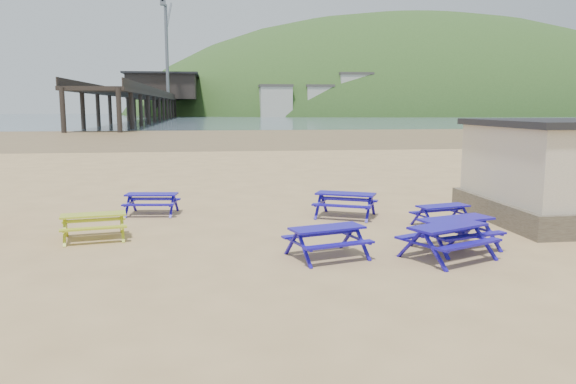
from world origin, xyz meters
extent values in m
plane|color=tan|center=(0.00, 0.00, 0.00)|extent=(400.00, 400.00, 0.00)
plane|color=olive|center=(0.00, 55.00, 0.00)|extent=(400.00, 400.00, 0.00)
plane|color=#475965|center=(0.00, 170.00, 0.01)|extent=(400.00, 400.00, 0.00)
cube|color=#26199B|center=(-3.68, 3.70, 0.68)|extent=(1.74, 0.86, 0.05)
cube|color=#26199B|center=(-3.61, 4.25, 0.42)|extent=(1.69, 0.44, 0.05)
cube|color=#26199B|center=(-3.75, 3.15, 0.42)|extent=(1.69, 0.44, 0.05)
cube|color=#26199B|center=(2.60, 2.40, 0.76)|extent=(2.02, 1.47, 0.05)
cube|color=#26199B|center=(2.87, 2.97, 0.47)|extent=(1.81, 1.05, 0.05)
cube|color=#26199B|center=(2.32, 1.84, 0.47)|extent=(1.81, 1.05, 0.05)
cube|color=#26199B|center=(5.11, 0.55, 0.63)|extent=(1.66, 0.95, 0.04)
cube|color=#26199B|center=(4.99, 1.05, 0.39)|extent=(1.56, 0.57, 0.04)
cube|color=#26199B|center=(5.23, 0.04, 0.39)|extent=(1.56, 0.57, 0.04)
cube|color=#26199B|center=(1.01, -2.36, 0.72)|extent=(1.89, 1.16, 0.05)
cube|color=#26199B|center=(0.84, -1.80, 0.44)|extent=(1.76, 0.74, 0.05)
cube|color=#26199B|center=(1.18, -2.93, 0.44)|extent=(1.76, 0.74, 0.05)
cube|color=#26199B|center=(4.37, -2.01, 0.77)|extent=(2.03, 1.25, 0.05)
cube|color=#26199B|center=(4.19, -1.40, 0.47)|extent=(1.89, 0.80, 0.05)
cube|color=#26199B|center=(4.55, -2.61, 0.47)|extent=(1.89, 0.80, 0.05)
cube|color=#26199B|center=(3.80, -2.85, 0.78)|extent=(2.07, 1.49, 0.05)
cube|color=#26199B|center=(3.53, -2.26, 0.48)|extent=(1.87, 1.05, 0.05)
cube|color=#26199B|center=(4.07, -3.43, 0.48)|extent=(1.87, 1.05, 0.05)
cube|color=#A5B41B|center=(-4.85, 0.27, 0.68)|extent=(1.77, 0.95, 0.05)
cube|color=#A5B41B|center=(-4.96, 0.82, 0.42)|extent=(1.69, 0.54, 0.05)
cube|color=#A5B41B|center=(-4.75, -0.28, 0.42)|extent=(1.69, 0.54, 0.05)
cube|color=black|center=(-18.00, 175.00, 6.00)|extent=(9.00, 220.00, 0.60)
cube|color=black|center=(-18.00, 186.00, 10.00)|extent=(22.00, 30.00, 8.00)
cube|color=black|center=(-18.00, 186.00, 14.30)|extent=(24.00, 32.00, 0.60)
cylinder|color=slate|center=(-15.00, 164.00, 20.00)|extent=(1.00, 1.00, 28.00)
cube|color=slate|center=(-15.00, 178.00, 33.00)|extent=(0.60, 25.63, 12.38)
ellipsoid|color=#2D4C1E|center=(90.00, 230.00, -10.00)|extent=(264.00, 144.00, 108.00)
camera|label=1|loc=(-1.63, -15.09, 3.56)|focal=35.00mm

